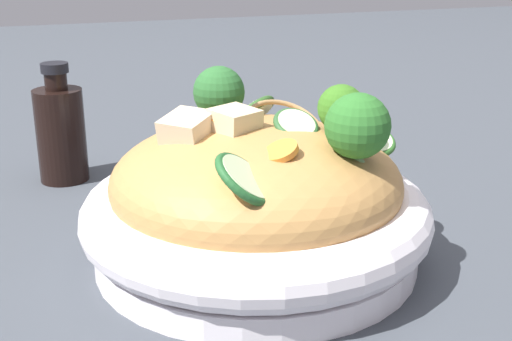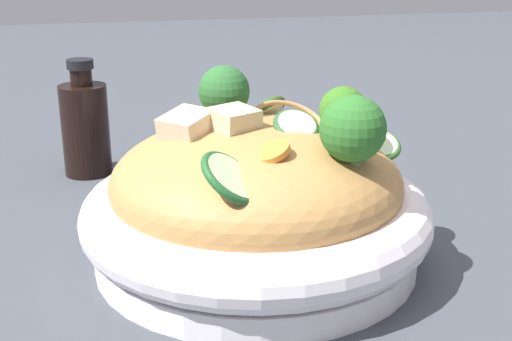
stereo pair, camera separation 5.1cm
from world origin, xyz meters
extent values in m
plane|color=#3C4148|center=(0.00, 0.00, 0.00)|extent=(3.00, 3.00, 0.00)
cylinder|color=white|center=(0.00, 0.00, 0.01)|extent=(0.25, 0.25, 0.02)
torus|color=white|center=(0.00, 0.00, 0.04)|extent=(0.27, 0.27, 0.04)
ellipsoid|color=#B68347|center=(0.00, 0.00, 0.06)|extent=(0.22, 0.22, 0.09)
torus|color=#BD8144|center=(0.04, -0.03, 0.09)|extent=(0.08, 0.07, 0.02)
torus|color=#AE804F|center=(0.03, 0.02, 0.10)|extent=(0.08, 0.07, 0.03)
torus|color=#B8843D|center=(0.01, 0.00, 0.09)|extent=(0.04, 0.05, 0.02)
cone|color=#98B86B|center=(0.06, -0.01, 0.10)|extent=(0.02, 0.02, 0.02)
sphere|color=#376E1F|center=(0.06, -0.01, 0.12)|extent=(0.05, 0.05, 0.04)
cone|color=#93B777|center=(-0.02, 0.04, 0.10)|extent=(0.02, 0.02, 0.02)
sphere|color=#2A622D|center=(-0.02, 0.04, 0.12)|extent=(0.04, 0.04, 0.04)
cone|color=#8CB670|center=(0.05, -0.06, 0.09)|extent=(0.02, 0.02, 0.02)
sphere|color=#2C6A28|center=(0.05, -0.06, 0.12)|extent=(0.05, 0.05, 0.05)
cylinder|color=orange|center=(0.00, -0.05, 0.10)|extent=(0.03, 0.03, 0.01)
cylinder|color=orange|center=(-0.03, 0.01, 0.11)|extent=(0.03, 0.03, 0.02)
cylinder|color=orange|center=(-0.05, 0.01, 0.10)|extent=(0.03, 0.03, 0.02)
cylinder|color=beige|center=(-0.03, -0.07, 0.10)|extent=(0.05, 0.05, 0.03)
torus|color=#225A29|center=(-0.03, -0.07, 0.10)|extent=(0.06, 0.06, 0.03)
cylinder|color=beige|center=(0.02, 0.08, 0.10)|extent=(0.05, 0.05, 0.03)
torus|color=#2C5422|center=(0.02, 0.08, 0.10)|extent=(0.06, 0.05, 0.04)
cylinder|color=beige|center=(0.09, -0.01, 0.09)|extent=(0.03, 0.03, 0.02)
torus|color=#2A5B22|center=(0.09, -0.01, 0.09)|extent=(0.04, 0.04, 0.02)
cylinder|color=beige|center=(0.03, -0.01, 0.11)|extent=(0.03, 0.03, 0.02)
torus|color=#2C572D|center=(0.03, -0.01, 0.11)|extent=(0.04, 0.04, 0.02)
cube|color=beige|center=(-0.02, 0.00, 0.11)|extent=(0.04, 0.04, 0.02)
cube|color=beige|center=(-0.05, 0.01, 0.11)|extent=(0.05, 0.05, 0.03)
cylinder|color=black|center=(-0.13, 0.23, 0.05)|extent=(0.05, 0.05, 0.09)
cylinder|color=black|center=(-0.13, 0.23, 0.10)|extent=(0.02, 0.02, 0.02)
cylinder|color=black|center=(-0.13, 0.23, 0.12)|extent=(0.03, 0.03, 0.01)
camera|label=1|loc=(-0.15, -0.46, 0.24)|focal=47.98mm
camera|label=2|loc=(-0.10, -0.47, 0.24)|focal=47.98mm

